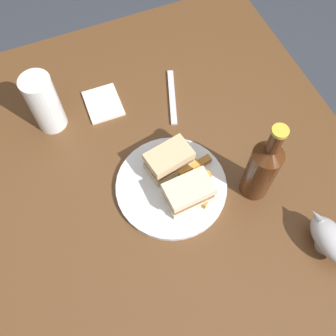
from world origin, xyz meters
TOP-DOWN VIEW (x-y plane):
  - ground_plane at (0.00, 0.00)m, footprint 6.00×6.00m
  - dining_table at (0.00, 0.00)m, footprint 1.03×0.94m
  - plate at (-0.07, 0.01)m, footprint 0.26×0.26m
  - sandwich_half_left at (-0.12, -0.01)m, footprint 0.07×0.11m
  - sandwich_half_right at (-0.03, -0.00)m, footprint 0.08×0.12m
  - potato_wedge_front at (-0.10, -0.03)m, footprint 0.06×0.04m
  - potato_wedge_middle at (-0.10, -0.04)m, footprint 0.04×0.04m
  - potato_wedge_back at (-0.14, -0.05)m, footprint 0.05×0.05m
  - potato_wedge_left_edge at (-0.05, -0.07)m, footprint 0.03×0.05m
  - potato_wedge_right_edge at (-0.05, -0.04)m, footprint 0.03×0.05m
  - potato_wedge_stray at (-0.08, -0.06)m, footprint 0.03×0.05m
  - pint_glass at (0.22, 0.23)m, footprint 0.07×0.07m
  - gravy_boat at (-0.33, -0.25)m, footprint 0.13×0.08m
  - cider_bottle at (-0.15, -0.17)m, footprint 0.07×0.07m
  - napkin at (0.22, 0.09)m, footprint 0.11×0.09m
  - fork at (0.17, -0.09)m, footprint 0.18×0.07m

SIDE VIEW (x-z plane):
  - ground_plane at x=0.00m, z-range 0.00..0.00m
  - dining_table at x=0.00m, z-range 0.00..0.77m
  - fork at x=0.17m, z-range 0.77..0.78m
  - napkin at x=0.22m, z-range 0.77..0.78m
  - plate at x=-0.07m, z-range 0.77..0.78m
  - potato_wedge_front at x=-0.10m, z-range 0.78..0.80m
  - potato_wedge_left_edge at x=-0.05m, z-range 0.78..0.80m
  - potato_wedge_middle at x=-0.10m, z-range 0.78..0.80m
  - potato_wedge_stray at x=-0.08m, z-range 0.78..0.80m
  - potato_wedge_back at x=-0.14m, z-range 0.78..0.80m
  - potato_wedge_right_edge at x=-0.05m, z-range 0.78..0.80m
  - gravy_boat at x=-0.33m, z-range 0.78..0.84m
  - sandwich_half_left at x=-0.12m, z-range 0.78..0.84m
  - sandwich_half_right at x=-0.03m, z-range 0.78..0.85m
  - pint_glass at x=0.22m, z-range 0.76..0.92m
  - cider_bottle at x=-0.15m, z-range 0.74..0.99m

